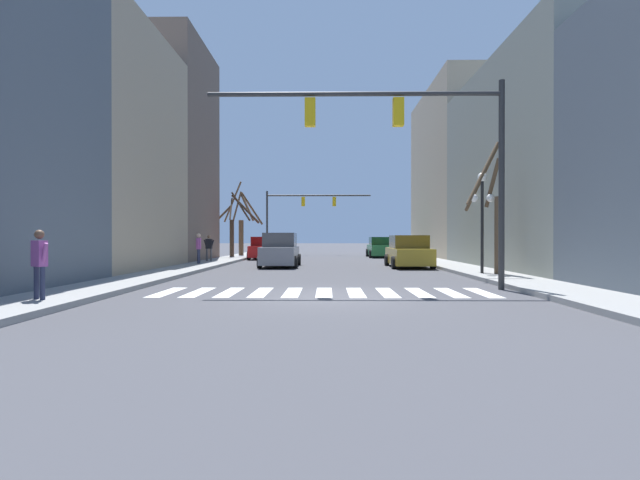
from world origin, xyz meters
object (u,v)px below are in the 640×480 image
traffic_signal_far (300,207)px  pedestrian_near_right_corner (39,258)px  street_lamp_right_corner (482,202)px  street_tree_left_mid (234,226)px  car_parked_left_mid (409,252)px  car_driving_toward_lane (264,249)px  pedestrian_on_left_sidewalk (209,246)px  traffic_signal_near (411,134)px  car_parked_right_mid (381,248)px  pedestrian_crossing_street (199,246)px  street_tree_right_mid (495,217)px  street_tree_left_far (242,225)px  car_at_intersection (280,251)px

traffic_signal_far → pedestrian_near_right_corner: (-4.17, -33.64, -3.21)m
street_lamp_right_corner → street_tree_left_mid: street_tree_left_mid is taller
car_parked_left_mid → traffic_signal_far: bearing=19.8°
car_driving_toward_lane → pedestrian_on_left_sidewalk: 6.42m
traffic_signal_near → car_parked_right_mid: bearing=85.9°
car_driving_toward_lane → pedestrian_near_right_corner: 24.62m
pedestrian_on_left_sidewalk → pedestrian_crossing_street: pedestrian_crossing_street is taller
car_driving_toward_lane → car_parked_right_mid: size_ratio=0.86×
pedestrian_crossing_street → traffic_signal_near: bearing=-146.1°
traffic_signal_far → car_parked_right_mid: 9.32m
street_tree_right_mid → traffic_signal_far: bearing=109.5°
street_lamp_right_corner → street_tree_right_mid: (0.40, -0.27, -0.63)m
traffic_signal_far → street_tree_right_mid: (8.98, -25.36, -1.95)m
street_tree_left_far → street_tree_left_mid: street_tree_left_far is taller
traffic_signal_far → car_parked_left_mid: (6.72, -18.67, -3.52)m
pedestrian_near_right_corner → street_tree_left_far: street_tree_left_far is taller
street_tree_right_mid → street_tree_left_mid: 21.70m
street_lamp_right_corner → street_tree_left_mid: bearing=127.7°
street_lamp_right_corner → street_tree_left_far: size_ratio=0.68×
car_parked_left_mid → street_tree_right_mid: 7.23m
pedestrian_near_right_corner → traffic_signal_far: bearing=116.4°
car_parked_left_mid → car_parked_right_mid: car_parked_left_mid is taller
car_parked_left_mid → street_tree_left_far: size_ratio=0.80×
street_lamp_right_corner → car_at_intersection: 11.24m
pedestrian_near_right_corner → car_parked_right_mid: bearing=102.4°
traffic_signal_near → street_tree_left_mid: bearing=113.4°
traffic_signal_near → car_parked_right_mid: (1.77, 24.51, -3.92)m
pedestrian_crossing_street → pedestrian_near_right_corner: (0.40, -15.70, -0.03)m
street_tree_left_mid → traffic_signal_near: bearing=-66.6°
traffic_signal_far → pedestrian_near_right_corner: 34.05m
street_tree_left_far → street_tree_right_mid: bearing=-56.4°
car_at_intersection → street_tree_left_far: size_ratio=0.79×
car_at_intersection → car_parked_left_mid: car_at_intersection is taller
street_tree_left_mid → car_driving_toward_lane: bearing=-19.5°
traffic_signal_near → car_at_intersection: 13.24m
car_parked_right_mid → pedestrian_on_left_sidewalk: 14.92m
street_lamp_right_corner → pedestrian_crossing_street: 15.08m
traffic_signal_far → street_tree_left_far: size_ratio=1.60×
traffic_signal_near → car_driving_toward_lane: 22.32m
traffic_signal_far → car_parked_right_mid: bearing=-38.7°
traffic_signal_near → street_tree_left_far: traffic_signal_near is taller
car_parked_left_mid → street_tree_right_mid: bearing=-161.3°
traffic_signal_near → pedestrian_crossing_street: bearing=128.5°
pedestrian_crossing_street → pedestrian_near_right_corner: size_ratio=1.03×
car_parked_left_mid → car_parked_right_mid: bearing=-0.0°
car_driving_toward_lane → street_tree_left_mid: size_ratio=0.86×
car_at_intersection → pedestrian_on_left_sidewalk: car_at_intersection is taller
traffic_signal_far → street_tree_left_mid: 9.59m
car_at_intersection → pedestrian_near_right_corner: size_ratio=2.93×
pedestrian_near_right_corner → pedestrian_on_left_sidewalk: bearing=125.1°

